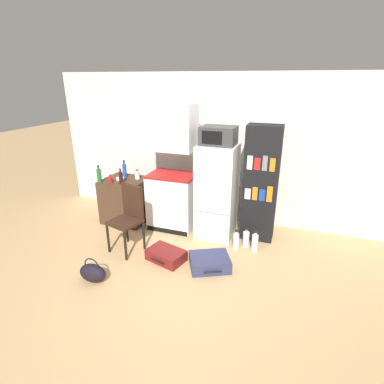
{
  "coord_description": "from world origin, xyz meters",
  "views": [
    {
      "loc": [
        1.37,
        -2.96,
        2.41
      ],
      "look_at": [
        0.0,
        0.85,
        0.87
      ],
      "focal_mm": 28.0,
      "sensor_mm": 36.0,
      "label": 1
    }
  ],
  "objects_px": {
    "bottle_blue_soda": "(125,170)",
    "bowl": "(120,179)",
    "refrigerator": "(217,192)",
    "water_bottle_back": "(246,239)",
    "bookshelf": "(261,184)",
    "bottle_green_tall": "(99,175)",
    "chair": "(129,213)",
    "water_bottle_front": "(255,242)",
    "suitcase_large_flat": "(210,262)",
    "bottle_milk_white": "(137,175)",
    "side_table": "(126,200)",
    "kitchen_hutch": "(172,174)",
    "water_bottle_middle": "(236,241)",
    "suitcase_small_flat": "(166,255)",
    "handbag": "(93,273)",
    "microwave": "(219,136)",
    "bottle_ketchup_red": "(111,180)",
    "bottle_wine_dark": "(121,177)"
  },
  "relations": [
    {
      "from": "bottle_blue_soda",
      "to": "bowl",
      "type": "bearing_deg",
      "value": -93.22
    },
    {
      "from": "refrigerator",
      "to": "water_bottle_back",
      "type": "relative_size",
      "value": 4.94
    },
    {
      "from": "bookshelf",
      "to": "bottle_green_tall",
      "type": "bearing_deg",
      "value": -170.4
    },
    {
      "from": "bottle_blue_soda",
      "to": "bowl",
      "type": "distance_m",
      "value": 0.18
    },
    {
      "from": "chair",
      "to": "water_bottle_front",
      "type": "distance_m",
      "value": 1.9
    },
    {
      "from": "suitcase_large_flat",
      "to": "bottle_milk_white",
      "type": "bearing_deg",
      "value": 121.39
    },
    {
      "from": "refrigerator",
      "to": "bottle_milk_white",
      "type": "xyz_separation_m",
      "value": [
        -1.45,
        0.07,
        0.1
      ]
    },
    {
      "from": "chair",
      "to": "refrigerator",
      "type": "bearing_deg",
      "value": 54.09
    },
    {
      "from": "bookshelf",
      "to": "water_bottle_back",
      "type": "relative_size",
      "value": 5.96
    },
    {
      "from": "refrigerator",
      "to": "water_bottle_back",
      "type": "distance_m",
      "value": 0.85
    },
    {
      "from": "chair",
      "to": "water_bottle_back",
      "type": "height_order",
      "value": "chair"
    },
    {
      "from": "side_table",
      "to": "water_bottle_front",
      "type": "distance_m",
      "value": 2.36
    },
    {
      "from": "water_bottle_front",
      "to": "bowl",
      "type": "bearing_deg",
      "value": 174.52
    },
    {
      "from": "kitchen_hutch",
      "to": "water_bottle_middle",
      "type": "bearing_deg",
      "value": -16.76
    },
    {
      "from": "kitchen_hutch",
      "to": "bowl",
      "type": "xyz_separation_m",
      "value": [
        -0.94,
        -0.09,
        -0.16
      ]
    },
    {
      "from": "suitcase_small_flat",
      "to": "suitcase_large_flat",
      "type": "bearing_deg",
      "value": 19.21
    },
    {
      "from": "water_bottle_back",
      "to": "handbag",
      "type": "bearing_deg",
      "value": -137.93
    },
    {
      "from": "bottle_milk_white",
      "to": "handbag",
      "type": "height_order",
      "value": "bottle_milk_white"
    },
    {
      "from": "bottle_green_tall",
      "to": "microwave",
      "type": "bearing_deg",
      "value": 8.92
    },
    {
      "from": "bowl",
      "to": "water_bottle_back",
      "type": "distance_m",
      "value": 2.34
    },
    {
      "from": "bowl",
      "to": "water_bottle_middle",
      "type": "xyz_separation_m",
      "value": [
        2.12,
        -0.27,
        -0.66
      ]
    },
    {
      "from": "bookshelf",
      "to": "bottle_blue_soda",
      "type": "xyz_separation_m",
      "value": [
        -2.35,
        -0.06,
        0.0
      ]
    },
    {
      "from": "microwave",
      "to": "bottle_blue_soda",
      "type": "bearing_deg",
      "value": 177.47
    },
    {
      "from": "bottle_blue_soda",
      "to": "bottle_green_tall",
      "type": "bearing_deg",
      "value": -123.63
    },
    {
      "from": "bottle_blue_soda",
      "to": "bottle_ketchup_red",
      "type": "distance_m",
      "value": 0.35
    },
    {
      "from": "bottle_ketchup_red",
      "to": "water_bottle_front",
      "type": "distance_m",
      "value": 2.54
    },
    {
      "from": "bottle_ketchup_red",
      "to": "water_bottle_back",
      "type": "xyz_separation_m",
      "value": [
        2.3,
        0.04,
        -0.7
      ]
    },
    {
      "from": "bottle_milk_white",
      "to": "bowl",
      "type": "relative_size",
      "value": 1.2
    },
    {
      "from": "side_table",
      "to": "bottle_milk_white",
      "type": "xyz_separation_m",
      "value": [
        0.2,
        0.11,
        0.45
      ]
    },
    {
      "from": "refrigerator",
      "to": "bottle_blue_soda",
      "type": "distance_m",
      "value": 1.71
    },
    {
      "from": "refrigerator",
      "to": "handbag",
      "type": "relative_size",
      "value": 4.13
    },
    {
      "from": "bottle_ketchup_red",
      "to": "kitchen_hutch",
      "type": "bearing_deg",
      "value": 15.8
    },
    {
      "from": "microwave",
      "to": "water_bottle_middle",
      "type": "bearing_deg",
      "value": -39.36
    },
    {
      "from": "bottle_blue_soda",
      "to": "suitcase_small_flat",
      "type": "height_order",
      "value": "bottle_blue_soda"
    },
    {
      "from": "handbag",
      "to": "bottle_wine_dark",
      "type": "bearing_deg",
      "value": 107.01
    },
    {
      "from": "handbag",
      "to": "chair",
      "type": "bearing_deg",
      "value": 87.23
    },
    {
      "from": "water_bottle_back",
      "to": "bottle_blue_soda",
      "type": "bearing_deg",
      "value": 172.47
    },
    {
      "from": "bottle_wine_dark",
      "to": "chair",
      "type": "height_order",
      "value": "bottle_wine_dark"
    },
    {
      "from": "bottle_green_tall",
      "to": "side_table",
      "type": "bearing_deg",
      "value": 41.94
    },
    {
      "from": "suitcase_small_flat",
      "to": "chair",
      "type": "bearing_deg",
      "value": -175.85
    },
    {
      "from": "handbag",
      "to": "water_bottle_front",
      "type": "bearing_deg",
      "value": 38.18
    },
    {
      "from": "bottle_milk_white",
      "to": "chair",
      "type": "bearing_deg",
      "value": -68.22
    },
    {
      "from": "refrigerator",
      "to": "bottle_green_tall",
      "type": "relative_size",
      "value": 5.05
    },
    {
      "from": "suitcase_large_flat",
      "to": "water_bottle_front",
      "type": "bearing_deg",
      "value": 25.11
    },
    {
      "from": "kitchen_hutch",
      "to": "bookshelf",
      "type": "height_order",
      "value": "kitchen_hutch"
    },
    {
      "from": "side_table",
      "to": "suitcase_large_flat",
      "type": "xyz_separation_m",
      "value": [
        1.83,
        -0.91,
        -0.3
      ]
    },
    {
      "from": "bottle_blue_soda",
      "to": "water_bottle_middle",
      "type": "xyz_separation_m",
      "value": [
        2.11,
        -0.41,
        -0.77
      ]
    },
    {
      "from": "bottle_ketchup_red",
      "to": "water_bottle_middle",
      "type": "distance_m",
      "value": 2.28
    },
    {
      "from": "bottle_ketchup_red",
      "to": "bookshelf",
      "type": "bearing_deg",
      "value": 9.38
    },
    {
      "from": "water_bottle_front",
      "to": "water_bottle_back",
      "type": "bearing_deg",
      "value": 151.83
    }
  ]
}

